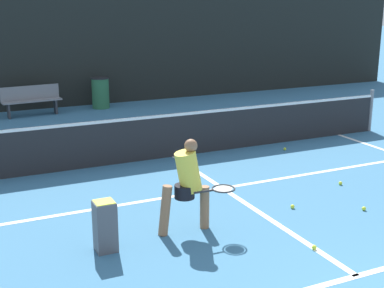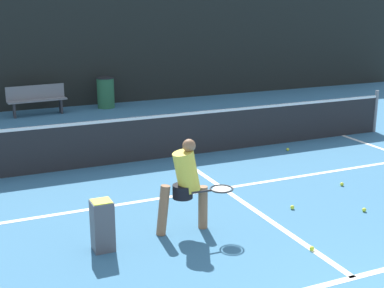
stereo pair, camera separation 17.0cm
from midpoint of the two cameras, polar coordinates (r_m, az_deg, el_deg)
name	(u,v)px [view 2 (the right image)]	position (r m, az deg, el deg)	size (l,w,h in m)	color
court_baseline_near	(353,278)	(7.05, 17.52, -13.44)	(11.00, 0.10, 0.01)	white
court_service_line	(223,188)	(9.67, 3.83, -4.74)	(8.25, 0.10, 0.01)	white
court_center_mark	(240,200)	(9.15, 5.68, -5.97)	(0.10, 5.72, 0.01)	white
net	(176,134)	(11.45, -1.31, 1.12)	(11.09, 0.09, 1.07)	slate
fence_back	(97,51)	(17.42, -9.82, 9.73)	(24.00, 0.06, 3.41)	black
player_practicing	(186,183)	(7.70, -0.02, -4.15)	(1.09, 0.59, 1.39)	#8C6042
tennis_ball_scattered_0	(292,207)	(8.89, 11.19, -6.64)	(0.07, 0.07, 0.07)	#D1E033
tennis_ball_scattered_3	(288,149)	(12.20, 10.56, -0.57)	(0.07, 0.07, 0.07)	#D1E033
tennis_ball_scattered_4	(312,248)	(7.57, 13.30, -10.79)	(0.07, 0.07, 0.07)	#D1E033
tennis_ball_scattered_5	(364,210)	(9.08, 18.41, -6.68)	(0.07, 0.07, 0.07)	#D1E033
tennis_ball_scattered_6	(342,184)	(10.18, 16.16, -4.14)	(0.07, 0.07, 0.07)	#D1E033
ball_hopper	(102,224)	(7.35, -8.88, -8.45)	(0.28, 0.28, 0.71)	#4C4C51
courtside_bench	(37,99)	(16.32, -15.94, 4.65)	(1.72, 0.52, 0.86)	slate
trash_bin	(106,92)	(16.93, -8.91, 5.45)	(0.56, 0.56, 0.96)	#28603D
building_far	(33,10)	(30.84, -16.49, 13.56)	(36.00, 2.40, 5.46)	gray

